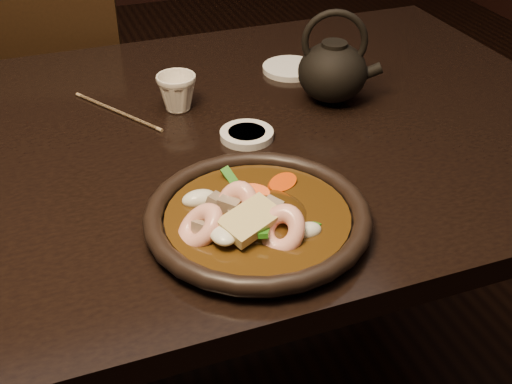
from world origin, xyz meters
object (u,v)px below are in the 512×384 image
object	(u,v)px
chair	(57,120)
plate	(258,218)
teapot	(333,69)
tea_cup	(177,91)
table	(146,182)

from	to	relation	value
chair	plate	xyz separation A→B (m)	(0.21, -0.94, 0.28)
chair	teapot	world-z (taller)	teapot
plate	tea_cup	xyz separation A→B (m)	(-0.01, 0.38, 0.02)
teapot	plate	bearing A→B (deg)	-107.15
chair	plate	distance (m)	1.00
chair	table	bearing A→B (deg)	113.10
chair	teapot	distance (m)	0.85
chair	plate	bearing A→B (deg)	116.26
chair	plate	size ratio (longest dim) A/B	2.88
chair	tea_cup	distance (m)	0.67
teapot	tea_cup	bearing A→B (deg)	-170.74
table	plate	bearing A→B (deg)	-69.92
plate	teapot	world-z (taller)	teapot
table	tea_cup	xyz separation A→B (m)	(0.09, 0.10, 0.11)
table	chair	distance (m)	0.69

